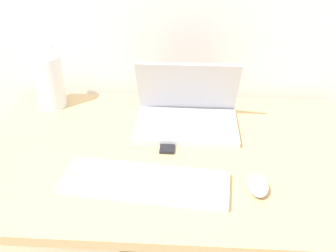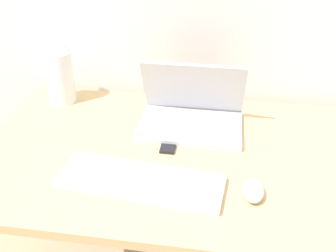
{
  "view_description": "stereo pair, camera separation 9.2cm",
  "coord_description": "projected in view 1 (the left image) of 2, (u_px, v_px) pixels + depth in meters",
  "views": [
    {
      "loc": [
        0.05,
        -0.63,
        1.43
      ],
      "look_at": [
        -0.01,
        0.36,
        0.81
      ],
      "focal_mm": 42.0,
      "sensor_mm": 36.0,
      "label": 1
    },
    {
      "loc": [
        0.14,
        -0.62,
        1.43
      ],
      "look_at": [
        -0.01,
        0.36,
        0.81
      ],
      "focal_mm": 42.0,
      "sensor_mm": 36.0,
      "label": 2
    }
  ],
  "objects": [
    {
      "name": "desk",
      "position": [
        171.0,
        173.0,
        1.28
      ],
      "size": [
        1.21,
        0.74,
        0.71
      ],
      "color": "tan",
      "rests_on": "ground_plane"
    },
    {
      "name": "laptop",
      "position": [
        187.0,
        112.0,
        1.34
      ],
      "size": [
        0.35,
        0.23,
        0.23
      ],
      "color": "silver",
      "rests_on": "desk"
    },
    {
      "name": "keyboard",
      "position": [
        145.0,
        182.0,
        1.09
      ],
      "size": [
        0.47,
        0.19,
        0.02
      ],
      "color": "white",
      "rests_on": "desk"
    },
    {
      "name": "mouse",
      "position": [
        258.0,
        185.0,
        1.07
      ],
      "size": [
        0.06,
        0.09,
        0.03
      ],
      "color": "silver",
      "rests_on": "desk"
    },
    {
      "name": "vase",
      "position": [
        48.0,
        72.0,
        1.41
      ],
      "size": [
        0.1,
        0.1,
        0.28
      ],
      "color": "white",
      "rests_on": "desk"
    },
    {
      "name": "mp3_player",
      "position": [
        167.0,
        148.0,
        1.24
      ],
      "size": [
        0.05,
        0.06,
        0.01
      ],
      "color": "black",
      "rests_on": "desk"
    }
  ]
}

